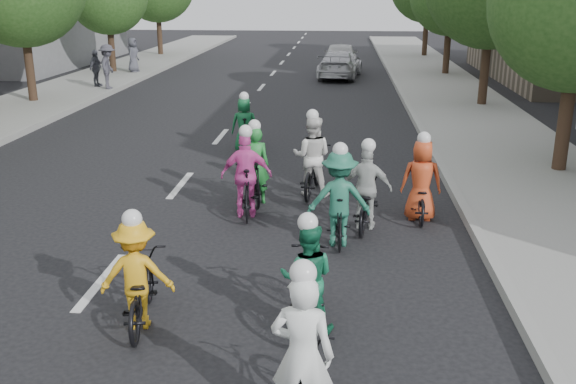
# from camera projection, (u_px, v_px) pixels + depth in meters

# --- Properties ---
(ground) EXTENTS (120.00, 120.00, 0.00)m
(ground) POSITION_uv_depth(u_px,v_px,m) (101.00, 281.00, 9.77)
(ground) COLOR black
(ground) RESTS_ON ground
(curb_left) EXTENTS (0.18, 80.00, 0.18)m
(curb_left) POSITION_uv_depth(u_px,v_px,m) (27.00, 130.00, 19.71)
(curb_left) COLOR #999993
(curb_left) RESTS_ON ground
(sidewalk_right) EXTENTS (4.00, 80.00, 0.15)m
(sidewalk_right) POSITION_uv_depth(u_px,v_px,m) (493.00, 139.00, 18.61)
(sidewalk_right) COLOR gray
(sidewalk_right) RESTS_ON ground
(curb_right) EXTENTS (0.18, 80.00, 0.18)m
(curb_right) POSITION_uv_depth(u_px,v_px,m) (425.00, 137.00, 18.76)
(curb_right) COLOR #999993
(curb_right) RESTS_ON ground
(cyclist_0) EXTENTS (0.69, 1.58, 1.88)m
(cyclist_0) POSITION_uv_depth(u_px,v_px,m) (303.00, 375.00, 6.35)
(cyclist_0) COLOR black
(cyclist_0) RESTS_ON ground
(cyclist_1) EXTENTS (0.73, 1.78, 1.62)m
(cyclist_1) POSITION_uv_depth(u_px,v_px,m) (307.00, 284.00, 8.28)
(cyclist_1) COLOR black
(cyclist_1) RESTS_ON ground
(cyclist_2) EXTENTS (1.03, 1.81, 1.63)m
(cyclist_2) POSITION_uv_depth(u_px,v_px,m) (138.00, 283.00, 8.37)
(cyclist_2) COLOR black
(cyclist_2) RESTS_ON ground
(cyclist_3) EXTENTS (1.02, 1.72, 1.82)m
(cyclist_3) POSITION_uv_depth(u_px,v_px,m) (247.00, 183.00, 12.41)
(cyclist_3) COLOR black
(cyclist_3) RESTS_ON ground
(cyclist_4) EXTENTS (0.79, 1.61, 1.73)m
(cyclist_4) POSITION_uv_depth(u_px,v_px,m) (421.00, 189.00, 12.27)
(cyclist_4) COLOR black
(cyclist_4) RESTS_ON ground
(cyclist_5) EXTENTS (0.77, 1.66, 1.76)m
(cyclist_5) POSITION_uv_depth(u_px,v_px,m) (256.00, 174.00, 13.23)
(cyclist_5) COLOR black
(cyclist_5) RESTS_ON ground
(cyclist_6) EXTENTS (0.90, 1.95, 1.87)m
(cyclist_6) POSITION_uv_depth(u_px,v_px,m) (312.00, 164.00, 13.72)
(cyclist_6) COLOR black
(cyclist_6) RESTS_ON ground
(cyclist_7) EXTENTS (1.11, 1.52, 1.82)m
(cyclist_7) POSITION_uv_depth(u_px,v_px,m) (339.00, 205.00, 11.01)
(cyclist_7) COLOR black
(cyclist_7) RESTS_ON ground
(cyclist_8) EXTENTS (0.96, 1.83, 1.71)m
(cyclist_8) POSITION_uv_depth(u_px,v_px,m) (366.00, 197.00, 11.83)
(cyclist_8) COLOR black
(cyclist_8) RESTS_ON ground
(cyclist_9) EXTENTS (0.77, 1.63, 1.63)m
(cyclist_9) POSITION_uv_depth(u_px,v_px,m) (245.00, 129.00, 17.38)
(cyclist_9) COLOR black
(cyclist_9) RESTS_ON ground
(follow_car_lead) EXTENTS (2.39, 4.78, 1.33)m
(follow_car_lead) POSITION_uv_depth(u_px,v_px,m) (340.00, 64.00, 31.57)
(follow_car_lead) COLOR #BBBBC0
(follow_car_lead) RESTS_ON ground
(follow_car_trail) EXTENTS (1.81, 4.50, 1.53)m
(follow_car_trail) POSITION_uv_depth(u_px,v_px,m) (340.00, 57.00, 34.07)
(follow_car_trail) COLOR silver
(follow_car_trail) RESTS_ON ground
(spectator_0) EXTENTS (0.85, 1.29, 1.86)m
(spectator_0) POSITION_uv_depth(u_px,v_px,m) (108.00, 67.00, 27.12)
(spectator_0) COLOR #454450
(spectator_0) RESTS_ON sidewalk_left
(spectator_1) EXTENTS (0.50, 0.96, 1.56)m
(spectator_1) POSITION_uv_depth(u_px,v_px,m) (96.00, 68.00, 27.85)
(spectator_1) COLOR #545662
(spectator_1) RESTS_ON sidewalk_left
(spectator_2) EXTENTS (0.63, 0.89, 1.71)m
(spectator_2) POSITION_uv_depth(u_px,v_px,m) (133.00, 55.00, 32.66)
(spectator_2) COLOR #4E4F5B
(spectator_2) RESTS_ON sidewalk_left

